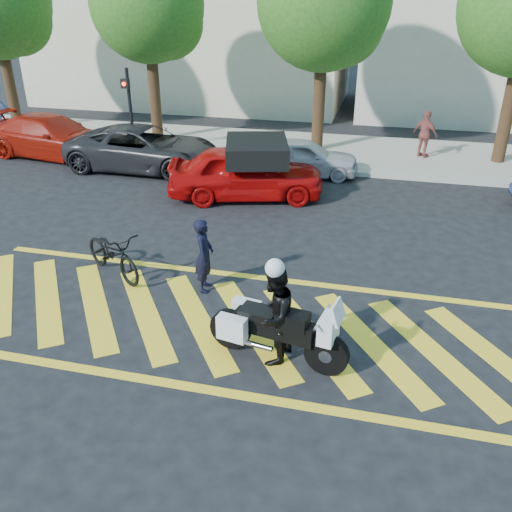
% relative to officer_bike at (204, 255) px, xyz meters
% --- Properties ---
extents(ground, '(90.00, 90.00, 0.00)m').
position_rel_officer_bike_xyz_m(ground, '(0.83, -1.15, -0.80)').
color(ground, black).
rests_on(ground, ground).
extents(sidewalk, '(60.00, 5.00, 0.15)m').
position_rel_officer_bike_xyz_m(sidewalk, '(0.83, 10.85, -0.73)').
color(sidewalk, '#9E998E').
rests_on(sidewalk, ground).
extents(crosswalk, '(12.33, 4.00, 0.01)m').
position_rel_officer_bike_xyz_m(crosswalk, '(0.79, -1.15, -0.80)').
color(crosswalk, yellow).
rests_on(crosswalk, ground).
extents(building_left, '(16.00, 8.00, 10.00)m').
position_rel_officer_bike_xyz_m(building_left, '(-7.17, 19.85, 4.20)').
color(building_left, beige).
rests_on(building_left, ground).
extents(tree_left, '(4.20, 4.20, 7.26)m').
position_rel_officer_bike_xyz_m(tree_left, '(-5.54, 10.91, 4.19)').
color(tree_left, black).
rests_on(tree_left, ground).
extents(tree_center, '(4.60, 4.60, 7.56)m').
position_rel_officer_bike_xyz_m(tree_center, '(0.96, 10.91, 4.30)').
color(tree_center, black).
rests_on(tree_center, ground).
extents(signal_pole, '(0.28, 0.43, 3.20)m').
position_rel_officer_bike_xyz_m(signal_pole, '(-5.67, 8.58, 1.12)').
color(signal_pole, black).
rests_on(signal_pole, ground).
extents(officer_bike, '(0.48, 0.64, 1.60)m').
position_rel_officer_bike_xyz_m(officer_bike, '(0.00, 0.00, 0.00)').
color(officer_bike, black).
rests_on(officer_bike, ground).
extents(bicycle, '(2.08, 1.67, 1.06)m').
position_rel_officer_bike_xyz_m(bicycle, '(-2.17, 0.12, -0.27)').
color(bicycle, black).
rests_on(bicycle, ground).
extents(police_motorcycle, '(2.51, 0.99, 1.11)m').
position_rel_officer_bike_xyz_m(police_motorcycle, '(1.93, -1.99, -0.20)').
color(police_motorcycle, black).
rests_on(police_motorcycle, ground).
extents(officer_moto, '(0.83, 0.98, 1.79)m').
position_rel_officer_bike_xyz_m(officer_moto, '(1.91, -2.00, 0.09)').
color(officer_moto, black).
rests_on(officer_moto, ground).
extents(red_convertible, '(4.94, 2.99, 1.57)m').
position_rel_officer_bike_xyz_m(red_convertible, '(-0.57, 5.55, -0.01)').
color(red_convertible, '#AD0808').
rests_on(red_convertible, ground).
extents(parked_left, '(5.41, 2.67, 1.51)m').
position_rel_officer_bike_xyz_m(parked_left, '(-8.67, 8.05, -0.04)').
color(parked_left, '#981509').
rests_on(parked_left, ground).
extents(parked_mid_left, '(5.40, 2.56, 1.49)m').
position_rel_officer_bike_xyz_m(parked_mid_left, '(-4.67, 7.41, -0.06)').
color(parked_mid_left, black).
rests_on(parked_mid_left, ground).
extents(parked_mid_right, '(3.86, 1.97, 1.26)m').
position_rel_officer_bike_xyz_m(parked_mid_right, '(0.73, 8.05, -0.17)').
color(parked_mid_right, '#B3B2B7').
rests_on(parked_mid_right, ground).
extents(pedestrian_right, '(1.02, 0.91, 1.66)m').
position_rel_officer_bike_xyz_m(pedestrian_right, '(4.73, 10.74, 0.18)').
color(pedestrian_right, '#9A4D46').
rests_on(pedestrian_right, sidewalk).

